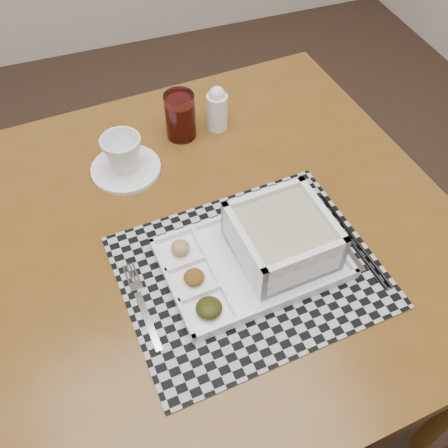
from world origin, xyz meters
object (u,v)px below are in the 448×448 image
(dining_table, at_px, (217,247))
(cup, at_px, (123,153))
(serving_tray, at_px, (272,245))
(juice_glass, at_px, (180,117))
(creamer_bottle, at_px, (217,109))

(dining_table, bearing_deg, cup, 122.66)
(serving_tray, xyz_separation_m, juice_glass, (-0.05, 0.39, 0.01))
(serving_tray, distance_m, juice_glass, 0.39)
(juice_glass, distance_m, creamer_bottle, 0.09)
(juice_glass, bearing_deg, dining_table, -92.48)
(dining_table, bearing_deg, juice_glass, 87.52)
(dining_table, height_order, creamer_bottle, creamer_bottle)
(cup, bearing_deg, creamer_bottle, 28.96)
(cup, bearing_deg, juice_glass, 38.08)
(dining_table, distance_m, juice_glass, 0.31)
(cup, height_order, juice_glass, juice_glass)
(cup, distance_m, juice_glass, 0.16)
(serving_tray, relative_size, juice_glass, 3.06)
(dining_table, relative_size, creamer_bottle, 9.08)
(serving_tray, distance_m, creamer_bottle, 0.39)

